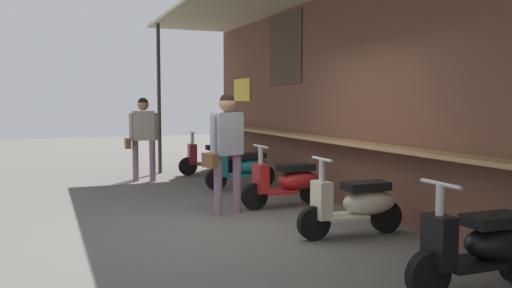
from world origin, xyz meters
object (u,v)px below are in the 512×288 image
Objects in this scene: scooter_cream at (357,204)px; scooter_black at (484,245)px; scooter_maroon at (214,157)px; shopper_browsing at (143,130)px; scooter_teal at (245,167)px; shopper_with_handbag at (227,140)px; scooter_red at (289,182)px.

scooter_black is (1.97, 0.00, 0.00)m from scooter_cream.
scooter_maroon is 1.00× the size of scooter_black.
shopper_browsing is (-5.36, -1.63, 0.65)m from scooter_cream.
scooter_teal is 3.83m from scooter_cream.
scooter_teal is 5.80m from scooter_black.
scooter_teal is (1.95, -0.00, 0.00)m from scooter_maroon.
scooter_maroon is 0.81× the size of shopper_with_handbag.
scooter_red is 1.00× the size of scooter_cream.
scooter_red is 1.91m from scooter_cream.
scooter_black is (3.88, 0.00, 0.00)m from scooter_red.
scooter_maroon and scooter_cream have the same top height.
scooter_red is 0.81× the size of shopper_with_handbag.
scooter_teal is at bearing -89.47° from scooter_black.
scooter_maroon and scooter_teal have the same top height.
scooter_black is 3.94m from shopper_with_handbag.
scooter_red is 3.88m from scooter_black.
shopper_with_handbag is (4.01, -1.06, 0.68)m from scooter_maroon.
shopper_with_handbag reaches higher than scooter_teal.
shopper_browsing is at bearing -76.97° from scooter_black.
scooter_cream is 5.64m from shopper_browsing.
shopper_with_handbag is (2.06, -1.06, 0.68)m from scooter_teal.
scooter_black is 0.81× the size of shopper_with_handbag.
shopper_browsing is (-3.60, -0.57, -0.03)m from shopper_with_handbag.
scooter_maroon is at bearing -92.81° from scooter_red.
shopper_browsing is (-1.53, -1.63, 0.65)m from scooter_teal.
scooter_cream is at bearing 93.93° from scooter_maroon.
scooter_teal and scooter_black have the same top height.
scooter_teal is 0.81× the size of shopper_with_handbag.
scooter_teal is 1.00× the size of scooter_cream.
scooter_maroon is 5.77m from scooter_cream.
scooter_teal is 0.83× the size of shopper_browsing.
shopper_with_handbag is at bearing 5.03° from scooter_red.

